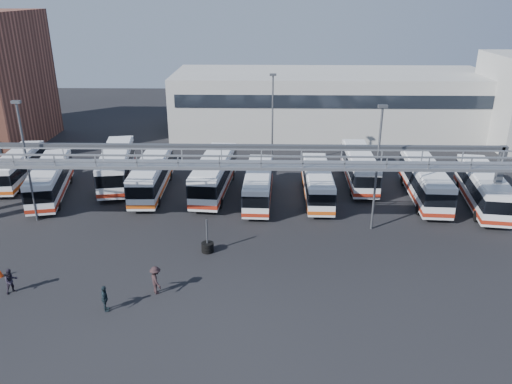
{
  "coord_description": "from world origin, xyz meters",
  "views": [
    {
      "loc": [
        3.36,
        -29.88,
        18.03
      ],
      "look_at": [
        2.59,
        6.0,
        3.56
      ],
      "focal_mm": 35.0,
      "sensor_mm": 36.0,
      "label": 1
    }
  ],
  "objects_px": {
    "bus_5": "(259,184)",
    "pedestrian_d": "(105,299)",
    "bus_6": "(317,182)",
    "bus_7": "(359,166)",
    "bus_0": "(18,166)",
    "bus_9": "(483,187)",
    "bus_3": "(152,175)",
    "bus_1": "(50,179)",
    "light_pole_back": "(273,117)",
    "bus_4": "(214,174)",
    "bus_8": "(425,180)",
    "pedestrian_c": "(156,280)",
    "light_pole_left": "(26,156)",
    "tire_stack": "(208,246)",
    "pedestrian_b": "(11,281)",
    "light_pole_mid": "(377,162)",
    "bus_2": "(117,165)"
  },
  "relations": [
    {
      "from": "bus_3",
      "to": "bus_7",
      "type": "bearing_deg",
      "value": 7.07
    },
    {
      "from": "bus_5",
      "to": "bus_3",
      "type": "bearing_deg",
      "value": 172.21
    },
    {
      "from": "bus_8",
      "to": "bus_9",
      "type": "height_order",
      "value": "bus_8"
    },
    {
      "from": "bus_0",
      "to": "tire_stack",
      "type": "height_order",
      "value": "bus_0"
    },
    {
      "from": "bus_9",
      "to": "pedestrian_d",
      "type": "relative_size",
      "value": 6.53
    },
    {
      "from": "light_pole_mid",
      "to": "bus_2",
      "type": "height_order",
      "value": "light_pole_mid"
    },
    {
      "from": "light_pole_back",
      "to": "bus_9",
      "type": "distance_m",
      "value": 21.6
    },
    {
      "from": "bus_3",
      "to": "bus_4",
      "type": "relative_size",
      "value": 0.94
    },
    {
      "from": "bus_0",
      "to": "bus_9",
      "type": "distance_m",
      "value": 44.57
    },
    {
      "from": "bus_1",
      "to": "pedestrian_c",
      "type": "height_order",
      "value": "bus_1"
    },
    {
      "from": "bus_8",
      "to": "pedestrian_c",
      "type": "distance_m",
      "value": 26.9
    },
    {
      "from": "bus_1",
      "to": "tire_stack",
      "type": "bearing_deg",
      "value": -45.2
    },
    {
      "from": "pedestrian_b",
      "to": "tire_stack",
      "type": "xyz_separation_m",
      "value": [
        11.95,
        5.68,
        -0.41
      ]
    },
    {
      "from": "bus_5",
      "to": "bus_6",
      "type": "xyz_separation_m",
      "value": [
        5.43,
        0.57,
        0.01
      ]
    },
    {
      "from": "bus_0",
      "to": "bus_5",
      "type": "height_order",
      "value": "bus_0"
    },
    {
      "from": "bus_8",
      "to": "pedestrian_c",
      "type": "bearing_deg",
      "value": -140.0
    },
    {
      "from": "bus_5",
      "to": "pedestrian_b",
      "type": "height_order",
      "value": "bus_5"
    },
    {
      "from": "light_pole_left",
      "to": "pedestrian_b",
      "type": "xyz_separation_m",
      "value": [
        3.11,
        -10.83,
        -4.87
      ]
    },
    {
      "from": "bus_0",
      "to": "light_pole_back",
      "type": "bearing_deg",
      "value": 5.48
    },
    {
      "from": "bus_1",
      "to": "pedestrian_d",
      "type": "relative_size",
      "value": 6.39
    },
    {
      "from": "bus_1",
      "to": "bus_5",
      "type": "xyz_separation_m",
      "value": [
        19.46,
        -0.56,
        -0.12
      ]
    },
    {
      "from": "pedestrian_d",
      "to": "bus_4",
      "type": "bearing_deg",
      "value": -29.29
    },
    {
      "from": "bus_8",
      "to": "light_pole_mid",
      "type": "bearing_deg",
      "value": -129.86
    },
    {
      "from": "bus_3",
      "to": "bus_6",
      "type": "bearing_deg",
      "value": -5.86
    },
    {
      "from": "bus_1",
      "to": "bus_9",
      "type": "bearing_deg",
      "value": -13.93
    },
    {
      "from": "bus_7",
      "to": "pedestrian_d",
      "type": "bearing_deg",
      "value": -129.03
    },
    {
      "from": "light_pole_mid",
      "to": "bus_7",
      "type": "bearing_deg",
      "value": 86.24
    },
    {
      "from": "light_pole_mid",
      "to": "pedestrian_d",
      "type": "height_order",
      "value": "light_pole_mid"
    },
    {
      "from": "bus_6",
      "to": "light_pole_mid",
      "type": "bearing_deg",
      "value": -57.4
    },
    {
      "from": "bus_0",
      "to": "bus_8",
      "type": "bearing_deg",
      "value": -10.83
    },
    {
      "from": "bus_2",
      "to": "bus_7",
      "type": "distance_m",
      "value": 24.27
    },
    {
      "from": "bus_5",
      "to": "bus_7",
      "type": "xyz_separation_m",
      "value": [
        10.0,
        4.8,
        0.12
      ]
    },
    {
      "from": "bus_4",
      "to": "bus_7",
      "type": "distance_m",
      "value": 14.54
    },
    {
      "from": "bus_3",
      "to": "tire_stack",
      "type": "xyz_separation_m",
      "value": [
        6.58,
        -11.63,
        -1.38
      ]
    },
    {
      "from": "light_pole_left",
      "to": "bus_0",
      "type": "height_order",
      "value": "light_pole_left"
    },
    {
      "from": "light_pole_mid",
      "to": "bus_4",
      "type": "bearing_deg",
      "value": 150.52
    },
    {
      "from": "bus_2",
      "to": "bus_3",
      "type": "relative_size",
      "value": 1.08
    },
    {
      "from": "bus_5",
      "to": "bus_9",
      "type": "distance_m",
      "value": 20.01
    },
    {
      "from": "pedestrian_b",
      "to": "light_pole_back",
      "type": "bearing_deg",
      "value": 10.54
    },
    {
      "from": "bus_0",
      "to": "bus_7",
      "type": "height_order",
      "value": "bus_7"
    },
    {
      "from": "bus_1",
      "to": "light_pole_left",
      "type": "bearing_deg",
      "value": -93.51
    },
    {
      "from": "bus_0",
      "to": "pedestrian_b",
      "type": "relative_size",
      "value": 5.99
    },
    {
      "from": "light_pole_left",
      "to": "bus_6",
      "type": "relative_size",
      "value": 1.01
    },
    {
      "from": "bus_6",
      "to": "bus_7",
      "type": "relative_size",
      "value": 0.94
    },
    {
      "from": "bus_5",
      "to": "pedestrian_d",
      "type": "bearing_deg",
      "value": -115.12
    },
    {
      "from": "bus_6",
      "to": "pedestrian_d",
      "type": "xyz_separation_m",
      "value": [
        -14.41,
        -17.92,
        -0.83
      ]
    },
    {
      "from": "bus_4",
      "to": "tire_stack",
      "type": "distance_m",
      "value": 11.93
    },
    {
      "from": "bus_5",
      "to": "pedestrian_d",
      "type": "relative_size",
      "value": 5.87
    },
    {
      "from": "bus_0",
      "to": "tire_stack",
      "type": "distance_m",
      "value": 25.08
    },
    {
      "from": "bus_6",
      "to": "pedestrian_b",
      "type": "distance_m",
      "value": 26.46
    }
  ]
}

